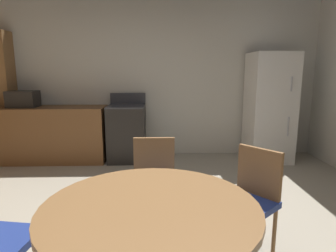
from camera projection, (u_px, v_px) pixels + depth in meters
name	position (u px, v px, depth m)	size (l,w,h in m)	color
ground_plane	(144.00, 247.00, 2.44)	(14.00, 14.00, 0.00)	#A89E89
wall_back	(151.00, 78.00, 4.99)	(6.02, 0.12, 2.70)	beige
kitchen_counter	(46.00, 134.00, 4.71)	(1.97, 0.60, 0.90)	brown
pantry_column	(0.00, 97.00, 4.75)	(0.44, 0.36, 2.10)	olive
oven_range	(127.00, 133.00, 4.76)	(0.60, 0.60, 1.10)	black
refrigerator	(269.00, 108.00, 4.70)	(0.68, 0.68, 1.76)	white
microwave	(23.00, 99.00, 4.59)	(0.44, 0.32, 0.26)	black
dining_table	(151.00, 231.00, 1.59)	(1.20, 1.20, 0.76)	olive
chair_northeast	(250.00, 196.00, 2.28)	(0.56, 0.56, 0.87)	olive
chair_north	(154.00, 180.00, 2.61)	(0.40, 0.40, 0.87)	olive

